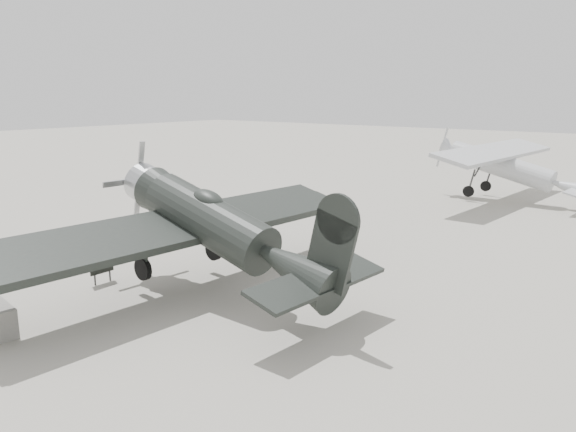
# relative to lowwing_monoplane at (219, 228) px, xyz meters

# --- Properties ---
(ground) EXTENTS (160.00, 160.00, 0.00)m
(ground) POSITION_rel_lowwing_monoplane_xyz_m (0.60, 0.66, -2.08)
(ground) COLOR gray
(ground) RESTS_ON ground
(lowwing_monoplane) EXTENTS (8.71, 12.17, 3.92)m
(lowwing_monoplane) POSITION_rel_lowwing_monoplane_xyz_m (0.00, 0.00, 0.00)
(lowwing_monoplane) COLOR black
(lowwing_monoplane) RESTS_ON ground
(highwing_monoplane) EXTENTS (8.51, 12.00, 3.40)m
(highwing_monoplane) POSITION_rel_lowwing_monoplane_xyz_m (1.98, 20.13, 0.05)
(highwing_monoplane) COLOR #ACAFB2
(highwing_monoplane) RESTS_ON ground
(sign_board) EXTENTS (0.06, 0.81, 1.17)m
(sign_board) POSITION_rel_lowwing_monoplane_xyz_m (-3.82, -1.34, -1.38)
(sign_board) COLOR #333333
(sign_board) RESTS_ON ground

